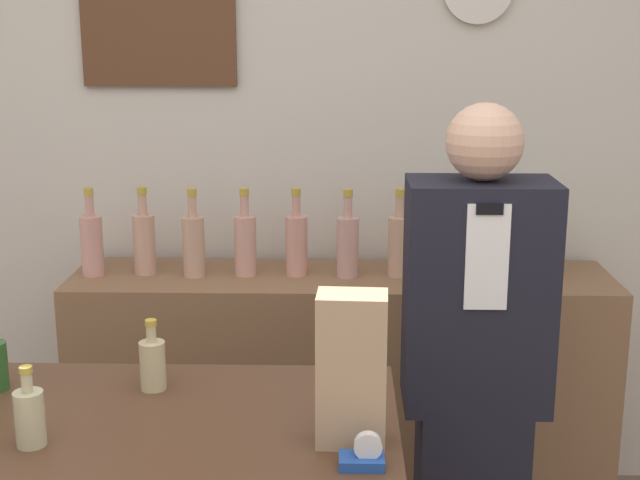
% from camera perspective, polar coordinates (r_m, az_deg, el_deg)
% --- Properties ---
extents(back_wall, '(5.20, 0.09, 2.70)m').
position_cam_1_polar(back_wall, '(3.39, -2.12, 6.25)').
color(back_wall, beige).
rests_on(back_wall, ground_plane).
extents(back_shelf, '(1.94, 0.45, 0.92)m').
position_cam_1_polar(back_shelf, '(3.36, 1.33, -9.81)').
color(back_shelf, brown).
rests_on(back_shelf, ground_plane).
extents(shopkeeper, '(0.40, 0.25, 1.60)m').
position_cam_1_polar(shopkeeper, '(2.61, 9.82, -9.14)').
color(shopkeeper, black).
rests_on(shopkeeper, ground_plane).
extents(potted_plant, '(0.25, 0.25, 0.33)m').
position_cam_1_polar(potted_plant, '(3.21, 12.29, 0.82)').
color(potted_plant, '#B27047').
rests_on(potted_plant, back_shelf).
extents(paper_bag, '(0.15, 0.10, 0.32)m').
position_cam_1_polar(paper_bag, '(1.83, 2.04, -8.27)').
color(paper_bag, tan).
rests_on(paper_bag, display_counter).
extents(tape_dispenser, '(0.09, 0.06, 0.07)m').
position_cam_1_polar(tape_dispenser, '(1.80, 2.82, -13.64)').
color(tape_dispenser, '#1E4799').
rests_on(tape_dispenser, display_counter).
extents(counter_bottle_2, '(0.06, 0.06, 0.17)m').
position_cam_1_polar(counter_bottle_2, '(1.95, -18.09, -10.66)').
color(counter_bottle_2, tan).
rests_on(counter_bottle_2, display_counter).
extents(counter_bottle_3, '(0.06, 0.06, 0.17)m').
position_cam_1_polar(counter_bottle_3, '(2.16, -10.66, -7.75)').
color(counter_bottle_3, tan).
rests_on(counter_bottle_3, display_counter).
extents(shelf_bottle_0, '(0.08, 0.08, 0.32)m').
position_cam_1_polar(shelf_bottle_0, '(3.28, -14.40, -0.18)').
color(shelf_bottle_0, tan).
rests_on(shelf_bottle_0, back_shelf).
extents(shelf_bottle_1, '(0.08, 0.08, 0.32)m').
position_cam_1_polar(shelf_bottle_1, '(3.26, -11.19, -0.09)').
color(shelf_bottle_1, tan).
rests_on(shelf_bottle_1, back_shelf).
extents(shelf_bottle_2, '(0.08, 0.08, 0.32)m').
position_cam_1_polar(shelf_bottle_2, '(3.19, -8.09, -0.23)').
color(shelf_bottle_2, tan).
rests_on(shelf_bottle_2, back_shelf).
extents(shelf_bottle_3, '(0.08, 0.08, 0.32)m').
position_cam_1_polar(shelf_bottle_3, '(3.19, -4.80, -0.18)').
color(shelf_bottle_3, tan).
rests_on(shelf_bottle_3, back_shelf).
extents(shelf_bottle_4, '(0.08, 0.08, 0.32)m').
position_cam_1_polar(shelf_bottle_4, '(3.18, -1.52, -0.17)').
color(shelf_bottle_4, tan).
rests_on(shelf_bottle_4, back_shelf).
extents(shelf_bottle_5, '(0.08, 0.08, 0.32)m').
position_cam_1_polar(shelf_bottle_5, '(3.16, 1.78, -0.27)').
color(shelf_bottle_5, tan).
rests_on(shelf_bottle_5, back_shelf).
extents(shelf_bottle_6, '(0.08, 0.08, 0.32)m').
position_cam_1_polar(shelf_bottle_6, '(3.17, 5.08, -0.24)').
color(shelf_bottle_6, tan).
rests_on(shelf_bottle_6, back_shelf).
extents(shelf_bottle_7, '(0.08, 0.08, 0.32)m').
position_cam_1_polar(shelf_bottle_7, '(3.19, 8.35, -0.25)').
color(shelf_bottle_7, tan).
rests_on(shelf_bottle_7, back_shelf).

